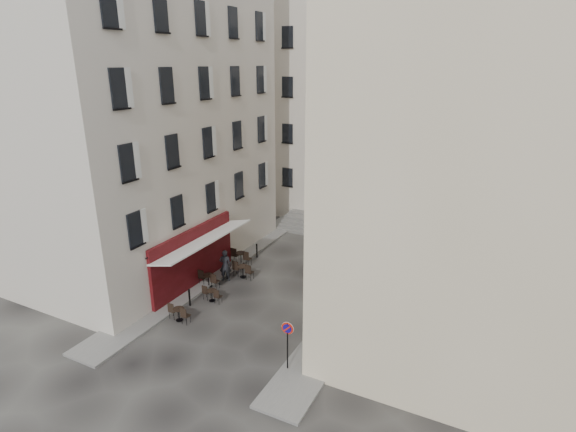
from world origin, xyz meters
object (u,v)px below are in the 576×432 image
Objects in this scene: bistro_table_b at (212,294)px; pedestrian at (225,265)px; no_parking_sign at (287,337)px; bistro_table_a at (179,313)px.

pedestrian reaches higher than bistro_table_b.
no_parking_sign is 9.04m from pedestrian.
pedestrian is at bearing 107.44° from bistro_table_b.
pedestrian reaches higher than bistro_table_a.
bistro_table_b is (0.30, 2.34, -0.02)m from bistro_table_a.
bistro_table_b is at bearing 85.76° from pedestrian.
pedestrian is at bearing 95.37° from bistro_table_a.
no_parking_sign is at bearing -8.70° from bistro_table_a.
no_parking_sign is 1.19× the size of pedestrian.
no_parking_sign reaches higher than bistro_table_a.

